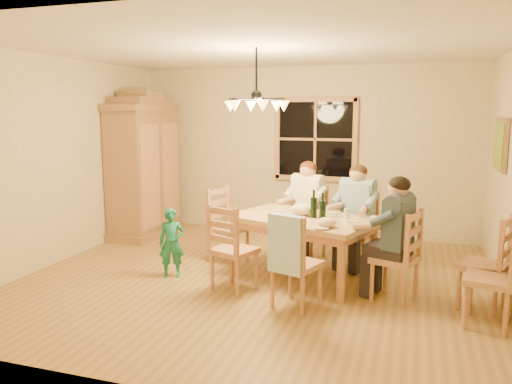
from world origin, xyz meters
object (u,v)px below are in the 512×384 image
(armoire, at_px, (144,170))
(chair_end_right, at_px, (394,273))
(chandelier, at_px, (256,104))
(adult_plaid_man, at_px, (357,203))
(chair_spare_front, at_px, (488,295))
(child, at_px, (172,243))
(chair_spare_back, at_px, (482,280))
(wine_bottle_b, at_px, (323,207))
(dining_table, at_px, (303,225))
(chair_far_left, at_px, (307,236))
(wine_bottle_a, at_px, (314,204))
(chair_far_right, at_px, (356,245))
(chair_near_right, at_px, (296,278))
(chair_near_left, at_px, (234,264))
(chair_end_left, at_px, (229,239))
(adult_woman, at_px, (307,197))
(adult_slate_man, at_px, (397,223))

(armoire, height_order, chair_end_right, armoire)
(chandelier, bearing_deg, adult_plaid_man, 38.62)
(chair_spare_front, bearing_deg, chandelier, 89.96)
(child, bearing_deg, chair_spare_back, -21.74)
(wine_bottle_b, bearing_deg, dining_table, 145.37)
(chair_far_left, relative_size, wine_bottle_b, 3.00)
(dining_table, relative_size, wine_bottle_a, 5.73)
(chandelier, height_order, chair_spare_front, chandelier)
(chair_far_right, bearing_deg, chair_near_right, 93.37)
(chair_far_left, xyz_separation_m, wine_bottle_b, (0.40, -1.06, 0.62))
(chair_near_left, bearing_deg, chair_spare_back, 24.60)
(chair_near_right, distance_m, wine_bottle_b, 0.94)
(chair_near_left, height_order, child, chair_near_left)
(child, bearing_deg, dining_table, -7.45)
(chair_near_right, bearing_deg, chandelier, 153.62)
(chair_far_right, xyz_separation_m, child, (-2.08, -1.05, 0.12))
(chandelier, distance_m, chair_far_right, 2.24)
(dining_table, height_order, wine_bottle_a, wine_bottle_a)
(chandelier, distance_m, dining_table, 1.53)
(chair_near_left, bearing_deg, armoire, 158.21)
(chair_spare_front, bearing_deg, chair_far_left, 64.38)
(chair_end_left, height_order, wine_bottle_a, wine_bottle_a)
(chair_end_left, bearing_deg, child, -9.69)
(adult_woman, height_order, chair_spare_front, adult_woman)
(dining_table, height_order, wine_bottle_b, wine_bottle_b)
(chandelier, xyz_separation_m, chair_spare_back, (2.45, -0.14, -1.77))
(chair_near_left, xyz_separation_m, chair_end_left, (-0.44, 0.98, 0.00))
(dining_table, xyz_separation_m, chair_near_right, (0.13, -0.87, -0.35))
(dining_table, bearing_deg, chair_far_right, 48.44)
(chair_far_left, relative_size, wine_bottle_a, 3.00)
(dining_table, relative_size, chair_end_left, 1.91)
(chair_far_right, height_order, adult_slate_man, adult_slate_man)
(chair_far_right, height_order, chair_end_left, same)
(chair_far_right, relative_size, chair_end_right, 1.00)
(chandelier, bearing_deg, chair_end_left, 134.05)
(chair_near_left, height_order, chair_end_left, same)
(chandelier, xyz_separation_m, chair_near_right, (0.64, -0.65, -1.77))
(wine_bottle_b, bearing_deg, chair_far_left, 110.78)
(dining_table, relative_size, adult_slate_man, 2.16)
(adult_woman, bearing_deg, chair_near_left, 90.00)
(chair_near_left, bearing_deg, chair_far_left, 90.00)
(chandelier, relative_size, chair_end_right, 0.78)
(wine_bottle_b, relative_size, chair_spare_back, 0.33)
(chair_far_left, height_order, chair_near_right, same)
(chair_far_left, xyz_separation_m, chair_near_right, (0.27, -1.74, 0.00))
(armoire, bearing_deg, adult_woman, -10.30)
(adult_woman, bearing_deg, armoire, 8.88)
(chair_far_right, bearing_deg, wine_bottle_a, 75.33)
(chair_near_right, bearing_deg, chair_spare_front, 21.91)
(chair_spare_front, bearing_deg, armoire, 78.99)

